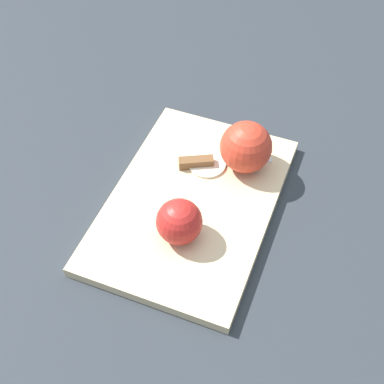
% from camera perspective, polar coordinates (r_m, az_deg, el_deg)
% --- Properties ---
extents(ground_plane, '(4.00, 4.00, 0.00)m').
position_cam_1_polar(ground_plane, '(0.90, 0.00, -1.59)').
color(ground_plane, '#282D33').
extents(cutting_board, '(0.42, 0.30, 0.02)m').
position_cam_1_polar(cutting_board, '(0.89, 0.00, -1.21)').
color(cutting_board, '#D1B789').
rests_on(cutting_board, ground_plane).
extents(apple_half_left, '(0.07, 0.07, 0.07)m').
position_cam_1_polar(apple_half_left, '(0.81, -1.38, -3.19)').
color(apple_half_left, red).
rests_on(apple_half_left, cutting_board).
extents(apple_half_right, '(0.09, 0.09, 0.09)m').
position_cam_1_polar(apple_half_right, '(0.91, 5.80, 4.79)').
color(apple_half_right, red).
rests_on(apple_half_right, cutting_board).
extents(knife, '(0.10, 0.14, 0.02)m').
position_cam_1_polar(knife, '(0.93, 1.25, 3.19)').
color(knife, silver).
rests_on(knife, cutting_board).
extents(apple_slice, '(0.07, 0.07, 0.00)m').
position_cam_1_polar(apple_slice, '(0.93, 1.61, 3.02)').
color(apple_slice, '#EFE5C6').
rests_on(apple_slice, cutting_board).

